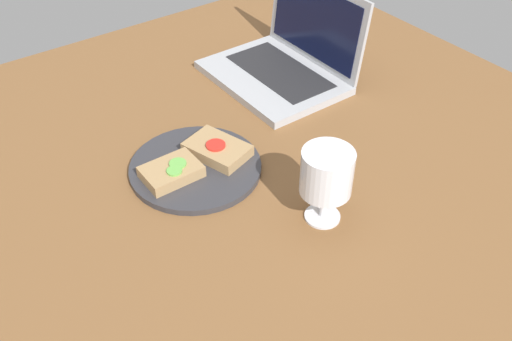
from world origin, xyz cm
name	(u,v)px	position (x,y,z in cm)	size (l,w,h in cm)	color
wooden_table	(259,190)	(0.00, 0.00, 1.50)	(140.00, 140.00, 3.00)	brown
plate	(196,167)	(-9.83, -7.14, 3.60)	(24.09, 24.09, 1.19)	#333338
sandwich_with_tomato	(217,149)	(-10.14, -2.10, 5.30)	(13.11, 10.67, 2.54)	#A88456
sandwich_with_cucumber	(171,172)	(-9.50, -12.16, 5.33)	(7.18, 10.03, 2.55)	#A88456
wine_glass	(327,175)	(13.07, 3.50, 12.20)	(8.42, 8.42, 13.56)	white
laptop	(285,61)	(-26.42, 26.81, 6.86)	(30.57, 24.61, 20.18)	#ADAFB5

